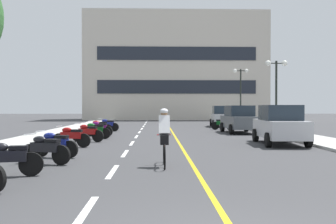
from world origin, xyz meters
TOP-DOWN VIEW (x-y plane):
  - ground_plane at (0.00, 21.00)m, footprint 140.00×140.00m
  - curb_left at (-7.20, 24.00)m, footprint 2.40×72.00m
  - curb_right at (7.20, 24.00)m, footprint 2.40×72.00m
  - lane_dash_0 at (-2.00, 2.00)m, footprint 0.14×2.20m
  - lane_dash_1 at (-2.00, 6.00)m, footprint 0.14×2.20m
  - lane_dash_2 at (-2.00, 10.00)m, footprint 0.14×2.20m
  - lane_dash_3 at (-2.00, 14.00)m, footprint 0.14×2.20m
  - lane_dash_4 at (-2.00, 18.00)m, footprint 0.14×2.20m
  - lane_dash_5 at (-2.00, 22.00)m, footprint 0.14×2.20m
  - lane_dash_6 at (-2.00, 26.00)m, footprint 0.14×2.20m
  - lane_dash_7 at (-2.00, 30.00)m, footprint 0.14×2.20m
  - lane_dash_8 at (-2.00, 34.00)m, footprint 0.14×2.20m
  - lane_dash_9 at (-2.00, 38.00)m, footprint 0.14×2.20m
  - lane_dash_10 at (-2.00, 42.00)m, footprint 0.14×2.20m
  - lane_dash_11 at (-2.00, 46.00)m, footprint 0.14×2.20m
  - centre_line_yellow at (0.25, 24.00)m, footprint 0.12×66.00m
  - office_building at (1.76, 48.71)m, footprint 24.26×7.54m
  - street_lamp_mid at (7.03, 20.69)m, footprint 1.46×0.36m
  - street_lamp_far at (7.25, 32.41)m, footprint 1.46×0.36m
  - parked_car_near at (4.89, 13.31)m, footprint 2.13×4.30m
  - parked_car_mid at (4.66, 21.05)m, footprint 2.03×4.25m
  - parked_car_far at (4.88, 28.99)m, footprint 2.15×4.31m
  - motorcycle_2 at (-4.52, 5.29)m, footprint 1.69×0.60m
  - motorcycle_3 at (-4.20, 7.38)m, footprint 1.64×0.79m
  - motorcycle_4 at (-4.31, 8.89)m, footprint 1.67×0.71m
  - motorcycle_5 at (-4.49, 12.23)m, footprint 1.69×0.61m
  - motorcycle_6 at (-4.26, 14.80)m, footprint 1.65×0.75m
  - motorcycle_7 at (-4.18, 16.50)m, footprint 1.70×0.60m
  - motorcycle_8 at (-4.23, 18.39)m, footprint 1.66×0.74m
  - motorcycle_9 at (-4.54, 20.50)m, footprint 1.68×0.67m
  - motorcycle_10 at (-4.34, 23.09)m, footprint 1.66×0.73m
  - motorcycle_11 at (4.16, 24.59)m, footprint 1.69×0.62m
  - cyclist_rider at (-0.60, 6.88)m, footprint 0.42×1.77m

SIDE VIEW (x-z plane):
  - ground_plane at x=0.00m, z-range 0.00..0.00m
  - lane_dash_0 at x=-2.00m, z-range 0.00..0.01m
  - lane_dash_1 at x=-2.00m, z-range 0.00..0.01m
  - lane_dash_2 at x=-2.00m, z-range 0.00..0.01m
  - lane_dash_3 at x=-2.00m, z-range 0.00..0.01m
  - lane_dash_4 at x=-2.00m, z-range 0.00..0.01m
  - lane_dash_5 at x=-2.00m, z-range 0.00..0.01m
  - lane_dash_6 at x=-2.00m, z-range 0.00..0.01m
  - lane_dash_7 at x=-2.00m, z-range 0.00..0.01m
  - lane_dash_8 at x=-2.00m, z-range 0.00..0.01m
  - lane_dash_9 at x=-2.00m, z-range 0.00..0.01m
  - lane_dash_10 at x=-2.00m, z-range 0.00..0.01m
  - lane_dash_11 at x=-2.00m, z-range 0.00..0.01m
  - centre_line_yellow at x=0.25m, z-range 0.00..0.01m
  - curb_left at x=-7.20m, z-range 0.00..0.12m
  - curb_right at x=7.20m, z-range 0.00..0.12m
  - motorcycle_2 at x=-4.52m, z-range 0.01..0.93m
  - motorcycle_3 at x=-4.20m, z-range 0.01..0.93m
  - motorcycle_4 at x=-4.31m, z-range 0.01..0.93m
  - motorcycle_5 at x=-4.49m, z-range 0.01..0.93m
  - motorcycle_6 at x=-4.26m, z-range 0.01..0.93m
  - motorcycle_7 at x=-4.18m, z-range 0.01..0.93m
  - motorcycle_8 at x=-4.23m, z-range 0.01..0.93m
  - motorcycle_9 at x=-4.54m, z-range 0.01..0.93m
  - motorcycle_10 at x=-4.34m, z-range 0.01..0.93m
  - motorcycle_11 at x=4.16m, z-range 0.01..0.93m
  - cyclist_rider at x=-0.60m, z-range 0.03..1.74m
  - parked_car_near at x=4.89m, z-range 0.01..1.83m
  - parked_car_mid at x=4.66m, z-range 0.01..1.83m
  - parked_car_far at x=4.88m, z-range 0.01..1.83m
  - street_lamp_mid at x=7.03m, z-range 1.24..5.90m
  - street_lamp_far at x=7.25m, z-range 1.32..6.59m
  - office_building at x=1.76m, z-range 0.00..14.30m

